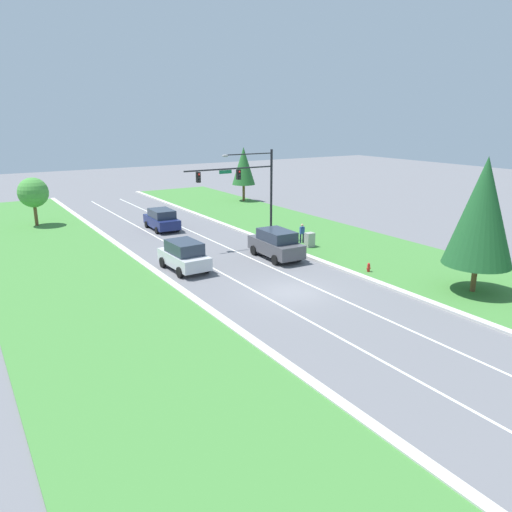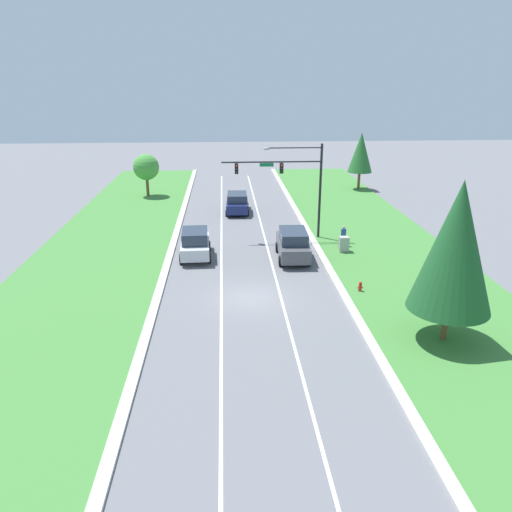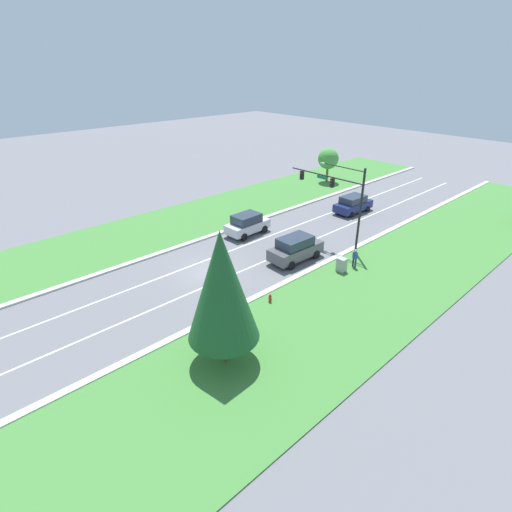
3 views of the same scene
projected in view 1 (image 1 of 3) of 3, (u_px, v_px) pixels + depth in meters
ground_plane at (291, 292)px, 30.40m from camera, size 160.00×160.00×0.00m
curb_strip_right at (360, 276)px, 33.24m from camera, size 0.50×90.00×0.15m
curb_strip_left at (208, 309)px, 27.52m from camera, size 0.50×90.00×0.15m
grass_verge_right at (414, 265)px, 35.91m from camera, size 10.00×90.00×0.08m
grass_verge_left at (114, 331)px, 24.87m from camera, size 10.00×90.00×0.08m
lane_stripe_inner_left at (267, 298)px, 29.49m from camera, size 0.14×81.00×0.01m
lane_stripe_inner_right at (315, 287)px, 31.31m from camera, size 0.14×81.00×0.01m
traffic_signal_mast at (248, 182)px, 40.59m from camera, size 8.01×0.41×7.71m
graphite_suv at (276, 244)px, 37.39m from camera, size 2.40×5.06×2.17m
silver_suv at (184, 255)px, 34.44m from camera, size 2.34×4.60×2.08m
navy_suv at (162, 219)px, 46.86m from camera, size 2.38×4.86×1.93m
utility_cabinet at (310, 240)px, 40.51m from camera, size 0.70×0.60×1.24m
pedestrian at (302, 233)px, 41.71m from camera, size 0.41×0.29×1.69m
fire_hydrant at (369, 268)px, 34.09m from camera, size 0.34×0.20×0.70m
conifer_near_right_tree at (482, 212)px, 29.04m from camera, size 4.00×4.00×8.19m
oak_near_left_tree at (33, 193)px, 47.67m from camera, size 2.85×2.85×4.73m
conifer_far_right_tree at (244, 166)px, 61.57m from camera, size 2.86×2.86×6.69m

